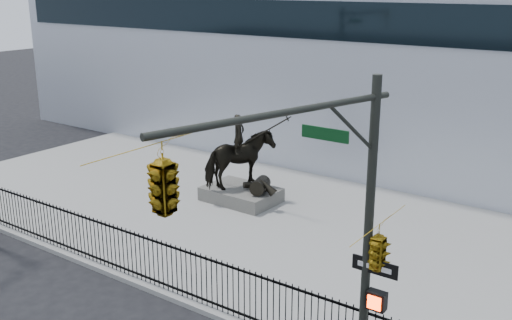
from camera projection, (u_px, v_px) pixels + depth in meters
The scene contains 7 objects.
ground at pixel (123, 308), 16.38m from camera, with size 120.00×120.00×0.00m, color black.
plaza at pixel (268, 225), 21.81m from camera, with size 30.00×12.00×0.15m, color gray.
building at pixel (412, 64), 30.67m from camera, with size 44.00×14.00×9.00m, color silver.
picket_fence at pixel (154, 261), 17.10m from camera, with size 22.10×0.10×1.50m.
statue_plinth at pixel (241, 194), 23.89m from camera, with size 2.88×1.98×0.54m, color #514F4A.
equestrian_statue at pixel (242, 161), 23.45m from camera, with size 3.69×2.31×3.13m.
traffic_signal_right at pixel (283, 218), 9.83m from camera, with size 2.17×6.86×7.00m.
Camera 1 is at (11.42, -9.69, 8.59)m, focal length 42.00 mm.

